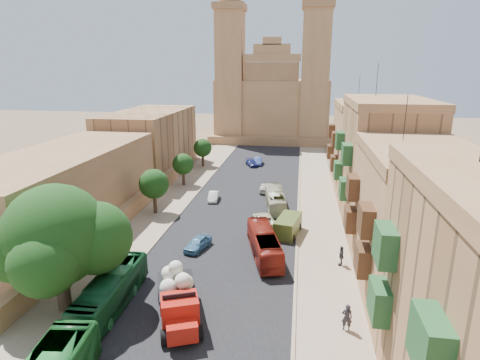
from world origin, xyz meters
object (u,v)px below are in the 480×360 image
(church, at_px, (273,99))
(car_white_a, at_px, (213,196))
(street_tree_b, at_px, (154,184))
(red_truck, at_px, (178,297))
(street_tree_d, at_px, (203,148))
(bus_green_north, at_px, (111,292))
(bus_cream_east, at_px, (275,200))
(car_dkblue, at_px, (252,163))
(car_blue_a, at_px, (198,243))
(car_white_b, at_px, (265,187))
(car_cream, at_px, (264,219))
(pedestrian_a, at_px, (347,317))
(bus_red_east, at_px, (264,244))
(olive_pickup, at_px, (288,226))
(street_tree_c, at_px, (183,164))
(car_blue_b, at_px, (258,161))
(ficus_tree, at_px, (58,238))
(street_tree_a, at_px, (107,224))
(pedestrian_c, at_px, (341,256))

(church, height_order, car_white_a, church)
(street_tree_b, distance_m, red_truck, 22.00)
(street_tree_d, bearing_deg, bus_green_north, -84.98)
(street_tree_b, relative_size, bus_cream_east, 0.64)
(street_tree_b, xyz_separation_m, car_dkblue, (8.54, 25.43, -3.08))
(car_blue_a, height_order, car_white_b, car_white_b)
(car_cream, xyz_separation_m, pedestrian_a, (7.15, -17.74, 0.34))
(bus_red_east, bearing_deg, olive_pickup, -124.96)
(church, relative_size, car_cream, 8.06)
(bus_red_east, height_order, car_white_a, bus_red_east)
(olive_pickup, bearing_deg, pedestrian_a, -73.96)
(bus_cream_east, distance_m, car_blue_a, 14.30)
(bus_cream_east, xyz_separation_m, car_blue_a, (-6.59, -12.67, -0.57))
(street_tree_c, relative_size, car_blue_b, 1.23)
(ficus_tree, relative_size, street_tree_a, 1.87)
(red_truck, bearing_deg, car_blue_b, 89.42)
(car_cream, bearing_deg, red_truck, 57.83)
(bus_green_north, bearing_deg, pedestrian_c, 26.93)
(bus_red_east, distance_m, car_white_b, 20.03)
(bus_cream_east, height_order, pedestrian_a, bus_cream_east)
(car_dkblue, bearing_deg, pedestrian_a, -98.80)
(pedestrian_a, relative_size, pedestrian_c, 1.04)
(car_white_b, bearing_deg, olive_pickup, 101.27)
(red_truck, bearing_deg, car_white_b, 84.00)
(bus_cream_east, height_order, car_blue_b, bus_cream_east)
(red_truck, xyz_separation_m, car_cream, (4.27, 18.23, -1.10))
(pedestrian_c, bearing_deg, car_cream, -139.07)
(bus_green_north, relative_size, car_white_a, 2.77)
(bus_cream_east, relative_size, car_blue_a, 2.34)
(bus_red_east, height_order, car_blue_b, bus_red_east)
(ficus_tree, relative_size, pedestrian_a, 4.85)
(car_blue_b, xyz_separation_m, pedestrian_a, (10.95, -46.29, 0.33))
(pedestrian_a, bearing_deg, pedestrian_c, -91.06)
(church, xyz_separation_m, car_cream, (3.30, -56.35, -8.89))
(car_white_b, bearing_deg, red_truck, 80.73)
(pedestrian_c, bearing_deg, street_tree_d, -149.45)
(bus_cream_east, bearing_deg, pedestrian_c, 107.61)
(street_tree_c, xyz_separation_m, bus_red_east, (14.00, -21.42, -1.95))
(street_tree_c, bearing_deg, pedestrian_c, -46.79)
(red_truck, height_order, car_white_b, red_truck)
(street_tree_b, distance_m, bus_cream_east, 14.84)
(red_truck, bearing_deg, street_tree_b, 114.33)
(bus_green_north, bearing_deg, car_white_b, 72.99)
(street_tree_a, height_order, street_tree_b, street_tree_b)
(church, relative_size, car_white_a, 10.74)
(car_blue_a, xyz_separation_m, car_dkblue, (0.98, 34.37, -0.07))
(street_tree_c, bearing_deg, street_tree_d, 90.00)
(street_tree_a, height_order, bus_green_north, street_tree_a)
(car_white_a, xyz_separation_m, car_dkblue, (2.66, 19.72, -0.01))
(car_dkblue, xyz_separation_m, pedestrian_a, (11.91, -44.91, 0.42))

